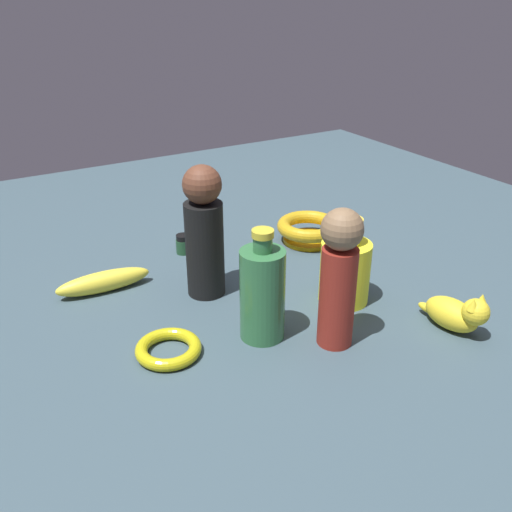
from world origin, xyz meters
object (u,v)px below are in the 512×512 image
object	(u,v)px
person_figure_adult	(204,232)
bottle_short	(345,268)
cat_figurine	(457,313)
bottle_tall	(262,293)
person_figure_child	(339,275)
banana	(104,282)
nail_polish_jar	(183,244)
bangle	(168,349)
bowl	(309,229)

from	to	relation	value
person_figure_adult	bottle_short	xyz separation A→B (m)	(-0.21, 0.16, -0.06)
cat_figurine	bottle_tall	size ratio (longest dim) A/B	0.68
cat_figurine	person_figure_child	bearing A→B (deg)	-21.15
banana	person_figure_child	size ratio (longest dim) A/B	0.76
person_figure_adult	banana	size ratio (longest dim) A/B	1.40
nail_polish_jar	bangle	size ratio (longest dim) A/B	0.40
person_figure_adult	cat_figurine	bearing A→B (deg)	132.77
nail_polish_jar	bangle	world-z (taller)	nail_polish_jar
nail_polish_jar	bowl	bearing A→B (deg)	161.38
bottle_tall	bowl	world-z (taller)	bottle_tall
bowl	banana	world-z (taller)	bowl
cat_figurine	bottle_tall	world-z (taller)	bottle_tall
bottle_tall	bowl	bearing A→B (deg)	-136.67
cat_figurine	person_figure_child	distance (m)	0.24
banana	person_figure_adult	bearing A→B (deg)	150.29
bottle_tall	person_figure_child	distance (m)	0.13
banana	bangle	bearing A→B (deg)	98.36
nail_polish_jar	bottle_tall	bearing A→B (deg)	87.40
person_figure_adult	bottle_short	size ratio (longest dim) A/B	1.53
cat_figurine	banana	world-z (taller)	cat_figurine
bottle_tall	bowl	size ratio (longest dim) A/B	1.34
nail_polish_jar	bangle	xyz separation A→B (m)	(0.18, 0.34, -0.01)
person_figure_adult	bangle	distance (m)	0.24
person_figure_adult	bowl	size ratio (longest dim) A/B	1.75
banana	person_figure_child	xyz separation A→B (m)	(-0.28, 0.37, 0.11)
nail_polish_jar	banana	world-z (taller)	nail_polish_jar
cat_figurine	nail_polish_jar	distance (m)	0.60
cat_figurine	bottle_short	xyz separation A→B (m)	(0.10, -0.18, 0.03)
bottle_short	bowl	bearing A→B (deg)	-111.23
bottle_short	person_figure_child	bearing A→B (deg)	45.56
banana	bottle_short	world-z (taller)	bottle_short
person_figure_adult	person_figure_child	xyz separation A→B (m)	(-0.11, 0.26, -0.00)
bangle	bottle_short	distance (m)	0.36
cat_figurine	nail_polish_jar	bearing A→B (deg)	-61.86
bottle_tall	banana	world-z (taller)	bottle_tall
bowl	bottle_short	xyz separation A→B (m)	(0.10, 0.25, 0.04)
bowl	bangle	bearing A→B (deg)	28.43
bottle_short	bottle_tall	bearing A→B (deg)	6.82
bowl	cat_figurine	bearing A→B (deg)	90.73
cat_figurine	person_figure_adult	distance (m)	0.48
person_figure_adult	banana	distance (m)	0.23
nail_polish_jar	cat_figurine	bearing A→B (deg)	118.14
banana	bottle_short	distance (m)	0.47
bowl	bottle_short	size ratio (longest dim) A/B	0.88
person_figure_child	cat_figurine	bearing A→B (deg)	158.85
cat_figurine	banana	size ratio (longest dim) A/B	0.73
nail_polish_jar	person_figure_child	size ratio (longest dim) A/B	0.18
banana	bottle_short	size ratio (longest dim) A/B	1.09
bowl	banana	size ratio (longest dim) A/B	0.80
bottle_short	person_figure_child	size ratio (longest dim) A/B	0.70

